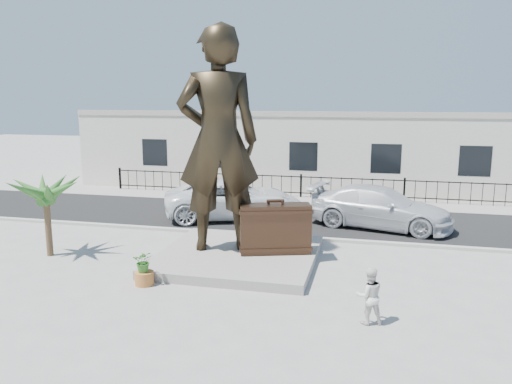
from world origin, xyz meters
TOP-DOWN VIEW (x-y plane):
  - ground at (0.00, 0.00)m, footprint 100.00×100.00m
  - street at (0.00, 8.00)m, footprint 40.00×7.00m
  - curb at (0.00, 4.50)m, footprint 40.00×0.25m
  - far_sidewalk at (0.00, 12.00)m, footprint 40.00×2.50m
  - plinth at (-0.50, 1.50)m, footprint 5.20×5.20m
  - fence at (0.00, 12.80)m, footprint 22.00×0.10m
  - building at (0.00, 17.00)m, footprint 28.00×7.00m
  - statue at (-1.25, 1.78)m, footprint 3.17×2.59m
  - suitcase at (0.73, 1.73)m, footprint 2.47×1.43m
  - tourist at (3.89, -2.42)m, footprint 0.82×0.71m
  - car_white at (-2.31, 7.33)m, footprint 6.86×4.90m
  - car_silver at (4.20, 7.12)m, footprint 6.38×3.77m
  - worker at (-5.03, 12.02)m, footprint 1.26×0.78m
  - palm_tree at (-7.07, 0.47)m, footprint 1.80×1.80m
  - planter at (-2.61, -1.33)m, footprint 0.56×0.56m
  - shrub at (-2.61, -1.33)m, footprint 0.71×0.66m

SIDE VIEW (x-z plane):
  - ground at x=0.00m, z-range 0.00..0.00m
  - palm_tree at x=-7.07m, z-range -1.60..1.60m
  - street at x=0.00m, z-range 0.00..0.01m
  - far_sidewalk at x=0.00m, z-range 0.00..0.02m
  - curb at x=0.00m, z-range 0.00..0.12m
  - plinth at x=-0.50m, z-range 0.00..0.30m
  - planter at x=-2.61m, z-range 0.00..0.40m
  - fence at x=0.00m, z-range 0.00..1.20m
  - tourist at x=3.89m, z-range 0.00..1.43m
  - shrub at x=-2.61m, z-range 0.40..1.05m
  - car_silver at x=4.20m, z-range 0.01..1.74m
  - car_white at x=-2.31m, z-range 0.01..1.75m
  - worker at x=-5.03m, z-range 0.02..1.92m
  - suitcase at x=0.73m, z-range 0.30..1.96m
  - building at x=0.00m, z-range 0.00..4.40m
  - statue at x=-1.25m, z-range 0.30..7.80m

